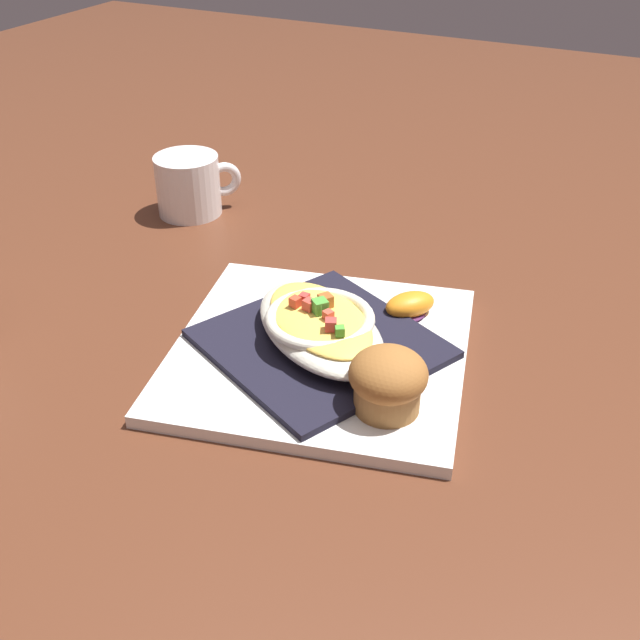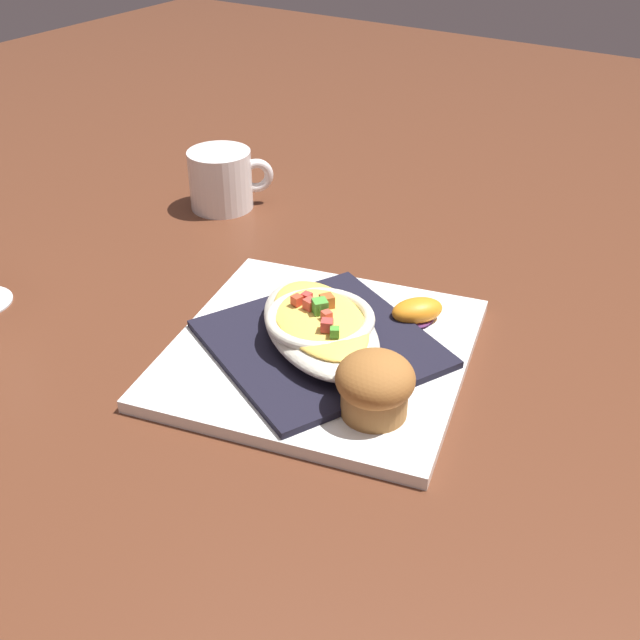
{
  "view_description": "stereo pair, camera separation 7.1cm",
  "coord_description": "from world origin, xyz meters",
  "px_view_note": "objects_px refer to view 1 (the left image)",
  "views": [
    {
      "loc": [
        -0.53,
        -0.26,
        0.43
      ],
      "look_at": [
        0.0,
        0.0,
        0.04
      ],
      "focal_mm": 42.87,
      "sensor_mm": 36.0,
      "label": 1
    },
    {
      "loc": [
        -0.5,
        -0.32,
        0.43
      ],
      "look_at": [
        0.0,
        0.0,
        0.04
      ],
      "focal_mm": 42.87,
      "sensor_mm": 36.0,
      "label": 2
    }
  ],
  "objects_px": {
    "muffin": "(388,381)",
    "coffee_mug": "(190,188)",
    "gratin_dish": "(320,324)",
    "orange_garnish": "(410,305)",
    "square_plate": "(320,352)"
  },
  "relations": [
    {
      "from": "gratin_dish",
      "to": "orange_garnish",
      "type": "height_order",
      "value": "gratin_dish"
    },
    {
      "from": "gratin_dish",
      "to": "muffin",
      "type": "bearing_deg",
      "value": -121.85
    },
    {
      "from": "gratin_dish",
      "to": "muffin",
      "type": "distance_m",
      "value": 0.11
    },
    {
      "from": "muffin",
      "to": "coffee_mug",
      "type": "bearing_deg",
      "value": 54.6
    },
    {
      "from": "muffin",
      "to": "coffee_mug",
      "type": "height_order",
      "value": "coffee_mug"
    },
    {
      "from": "muffin",
      "to": "orange_garnish",
      "type": "bearing_deg",
      "value": 13.29
    },
    {
      "from": "muffin",
      "to": "orange_garnish",
      "type": "height_order",
      "value": "muffin"
    },
    {
      "from": "square_plate",
      "to": "coffee_mug",
      "type": "relative_size",
      "value": 2.88
    },
    {
      "from": "coffee_mug",
      "to": "square_plate",
      "type": "bearing_deg",
      "value": -126.43
    },
    {
      "from": "orange_garnish",
      "to": "coffee_mug",
      "type": "relative_size",
      "value": 0.68
    },
    {
      "from": "gratin_dish",
      "to": "orange_garnish",
      "type": "bearing_deg",
      "value": -31.29
    },
    {
      "from": "gratin_dish",
      "to": "orange_garnish",
      "type": "relative_size",
      "value": 3.04
    },
    {
      "from": "square_plate",
      "to": "orange_garnish",
      "type": "distance_m",
      "value": 0.11
    },
    {
      "from": "square_plate",
      "to": "gratin_dish",
      "type": "height_order",
      "value": "gratin_dish"
    },
    {
      "from": "orange_garnish",
      "to": "muffin",
      "type": "bearing_deg",
      "value": -166.71
    }
  ]
}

